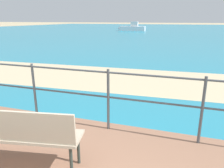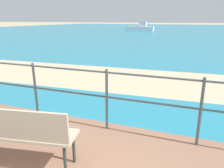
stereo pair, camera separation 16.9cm
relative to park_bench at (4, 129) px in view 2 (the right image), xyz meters
The scene contains 5 objects.
sea_water 39.02m from the park_bench, 88.80° to the left, with size 90.00×90.00×0.01m, color teal.
beach_strip 5.00m from the park_bench, 80.55° to the left, with size 54.00×3.07×0.01m, color beige.
park_bench is the anchor object (origin of this frame).
railing_fence 1.62m from the park_bench, 59.71° to the left, with size 5.94×0.04×1.07m.
boat_near 35.09m from the park_bench, 100.58° to the left, with size 4.70×1.46×1.48m.
Camera 2 is at (1.29, -0.80, 1.90)m, focal length 34.85 mm.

